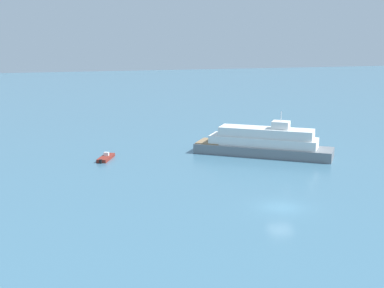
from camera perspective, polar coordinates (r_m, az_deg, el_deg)
The scene contains 3 objects.
ground_plane at distance 55.93m, azimuth 9.43°, elevation -6.64°, with size 400.00×400.00×0.00m, color teal.
fishing_skiff at distance 76.26m, azimuth -9.14°, elevation -1.44°, with size 3.04×4.71×0.97m.
white_riverboat at distance 78.25m, azimuth 7.60°, elevation 0.07°, with size 18.91×15.14×6.54m.
Camera 1 is at (-22.82, -47.95, 17.56)m, focal length 50.24 mm.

